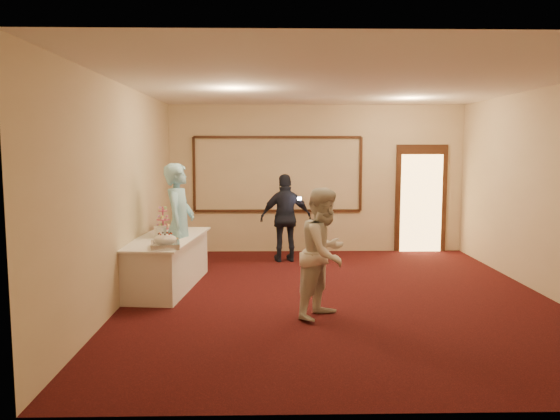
# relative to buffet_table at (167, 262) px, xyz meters

# --- Properties ---
(floor) EXTENTS (7.00, 7.00, 0.00)m
(floor) POSITION_rel_buffet_table_xyz_m (2.56, -0.59, -0.39)
(floor) COLOR black
(floor) RESTS_ON ground
(room_walls) EXTENTS (6.04, 7.04, 3.02)m
(room_walls) POSITION_rel_buffet_table_xyz_m (2.56, -0.59, 1.64)
(room_walls) COLOR beige
(room_walls) RESTS_ON floor
(wall_molding) EXTENTS (3.45, 0.04, 1.55)m
(wall_molding) POSITION_rel_buffet_table_xyz_m (1.76, 2.88, 1.21)
(wall_molding) COLOR #382210
(wall_molding) RESTS_ON room_walls
(doorway) EXTENTS (1.05, 0.07, 2.20)m
(doorway) POSITION_rel_buffet_table_xyz_m (4.71, 2.86, 0.69)
(doorway) COLOR #382210
(doorway) RESTS_ON floor
(buffet_table) EXTENTS (1.12, 2.37, 0.77)m
(buffet_table) POSITION_rel_buffet_table_xyz_m (0.00, 0.00, 0.00)
(buffet_table) COLOR white
(buffet_table) RESTS_ON floor
(pavlova_tray) EXTENTS (0.46, 0.56, 0.19)m
(pavlova_tray) POSITION_rel_buffet_table_xyz_m (0.15, -0.85, 0.47)
(pavlova_tray) COLOR silver
(pavlova_tray) RESTS_ON buffet_table
(cupcake_stand) EXTENTS (0.28, 0.28, 0.41)m
(cupcake_stand) POSITION_rel_buffet_table_xyz_m (-0.22, 0.94, 0.53)
(cupcake_stand) COLOR #BE3D6E
(cupcake_stand) RESTS_ON buffet_table
(plate_stack_a) EXTENTS (0.20, 0.20, 0.16)m
(plate_stack_a) POSITION_rel_buffet_table_xyz_m (-0.10, 0.07, 0.46)
(plate_stack_a) COLOR white
(plate_stack_a) RESTS_ON buffet_table
(plate_stack_b) EXTENTS (0.17, 0.17, 0.14)m
(plate_stack_b) POSITION_rel_buffet_table_xyz_m (0.07, 0.30, 0.45)
(plate_stack_b) COLOR white
(plate_stack_b) RESTS_ON buffet_table
(tart) EXTENTS (0.26, 0.26, 0.05)m
(tart) POSITION_rel_buffet_table_xyz_m (0.14, -0.39, 0.41)
(tart) COLOR white
(tart) RESTS_ON buffet_table
(man) EXTENTS (0.55, 0.75, 1.89)m
(man) POSITION_rel_buffet_table_xyz_m (0.19, 0.13, 0.56)
(man) COLOR #8DD0EE
(man) RESTS_ON floor
(woman) EXTENTS (0.97, 1.01, 1.64)m
(woman) POSITION_rel_buffet_table_xyz_m (2.26, -1.53, 0.43)
(woman) COLOR silver
(woman) RESTS_ON floor
(guest) EXTENTS (1.02, 0.55, 1.65)m
(guest) POSITION_rel_buffet_table_xyz_m (1.89, 1.91, 0.44)
(guest) COLOR black
(guest) RESTS_ON floor
(camera_flash) EXTENTS (0.08, 0.05, 0.05)m
(camera_flash) POSITION_rel_buffet_table_xyz_m (2.13, 1.67, 0.82)
(camera_flash) COLOR white
(camera_flash) RESTS_ON guest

